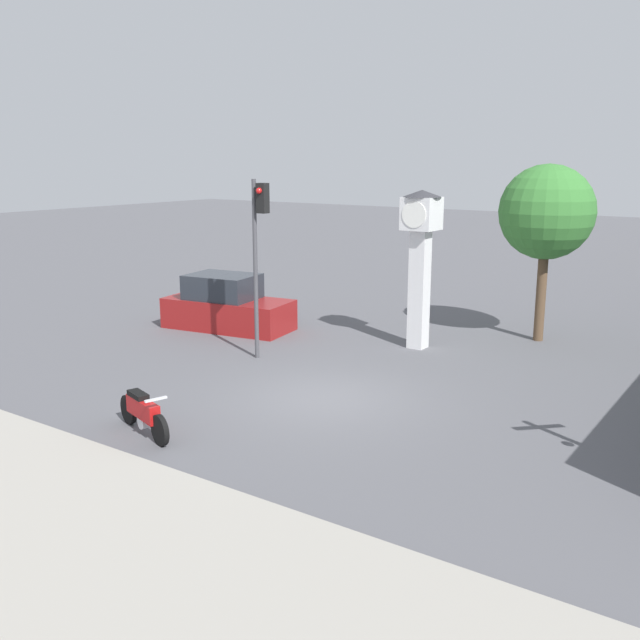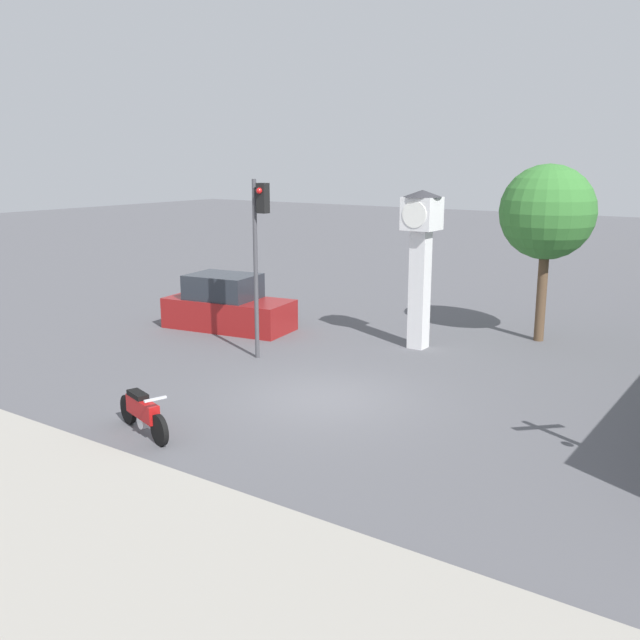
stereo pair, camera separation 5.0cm
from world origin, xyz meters
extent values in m
plane|color=#56565B|center=(0.00, 0.00, 0.00)|extent=(120.00, 120.00, 0.00)
cube|color=#9E998E|center=(0.00, -7.94, 0.05)|extent=(36.00, 6.00, 0.10)
cylinder|color=black|center=(-1.07, -4.17, 0.31)|extent=(0.63, 0.29, 0.63)
cylinder|color=black|center=(-2.51, -3.72, 0.31)|extent=(0.63, 0.29, 0.63)
cube|color=#B71414|center=(-1.79, -3.94, 0.55)|extent=(1.17, 0.57, 0.38)
cube|color=black|center=(-1.99, -3.88, 0.79)|extent=(0.63, 0.41, 0.10)
cylinder|color=silver|center=(-1.74, -3.96, 0.28)|extent=(0.34, 0.29, 0.29)
cube|color=silver|center=(-1.18, -4.14, 0.92)|extent=(0.20, 0.46, 0.04)
cube|color=white|center=(-0.32, 5.37, 1.75)|extent=(0.49, 0.49, 3.50)
cube|color=white|center=(-0.32, 5.37, 3.97)|extent=(0.94, 0.94, 0.94)
cylinder|color=white|center=(-0.32, 4.90, 3.97)|extent=(0.75, 0.02, 0.75)
cone|color=#333338|center=(-0.32, 5.37, 4.54)|extent=(1.12, 1.12, 0.20)
cylinder|color=#47474C|center=(-3.55, 1.80, 2.49)|extent=(0.12, 0.12, 4.97)
cube|color=black|center=(-3.25, 1.80, 4.47)|extent=(0.28, 0.24, 0.80)
sphere|color=red|center=(-3.25, 1.65, 4.67)|extent=(0.16, 0.16, 0.16)
cylinder|color=brown|center=(2.36, 8.28, 1.41)|extent=(0.30, 0.30, 2.81)
sphere|color=#387A33|center=(2.36, 8.28, 3.95)|extent=(2.84, 2.84, 2.84)
cube|color=maroon|center=(-6.57, 3.98, 0.50)|extent=(4.42, 2.42, 1.00)
cube|color=#262B33|center=(-6.77, 3.95, 1.40)|extent=(2.43, 1.97, 0.80)
camera|label=1|loc=(8.97, -13.17, 5.52)|focal=40.00mm
camera|label=2|loc=(9.01, -13.14, 5.52)|focal=40.00mm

